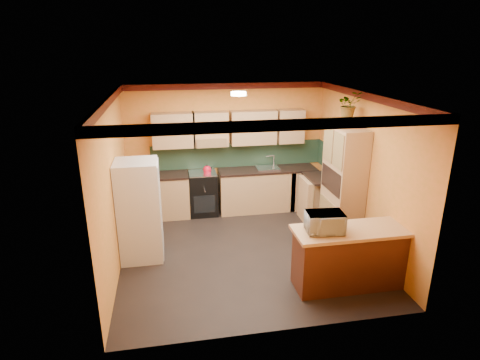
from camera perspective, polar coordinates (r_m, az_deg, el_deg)
name	(u,v)px	position (r m, az deg, el deg)	size (l,w,h in m)	color
room_shell	(243,131)	(6.69, 0.46, 6.99)	(4.24, 4.24, 2.72)	black
base_cabinets_back	(232,192)	(8.60, -1.14, -1.72)	(3.65, 0.60, 0.88)	tan
countertop_back	(232,172)	(8.45, -1.16, 1.20)	(3.65, 0.62, 0.04)	black
stove	(203,193)	(8.53, -5.29, -1.88)	(0.58, 0.58, 0.91)	black
kettle	(207,169)	(8.31, -4.68, 1.56)	(0.17, 0.17, 0.18)	red
sink	(268,168)	(8.59, 3.95, 1.71)	(0.48, 0.40, 0.03)	silver
base_cabinets_right	(321,199)	(8.39, 11.44, -2.67)	(0.60, 0.80, 0.88)	tan
countertop_right	(322,178)	(8.23, 11.65, 0.31)	(0.62, 0.80, 0.04)	black
fridge	(139,211)	(6.83, -14.12, -4.26)	(0.68, 0.66, 1.70)	silver
pantry	(343,185)	(7.47, 14.46, -0.63)	(0.48, 0.90, 2.10)	tan
fern_pot	(347,122)	(7.22, 15.03, 7.98)	(0.22, 0.22, 0.16)	brown
fern	(349,104)	(7.18, 15.24, 10.34)	(0.40, 0.35, 0.44)	tan
breakfast_bar	(355,258)	(6.30, 16.08, -10.68)	(1.80, 0.55, 0.88)	#4B2111
bar_top	(358,230)	(6.09, 16.48, -6.86)	(1.90, 0.65, 0.05)	tan
microwave	(325,222)	(5.81, 11.95, -5.91)	(0.52, 0.35, 0.29)	silver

